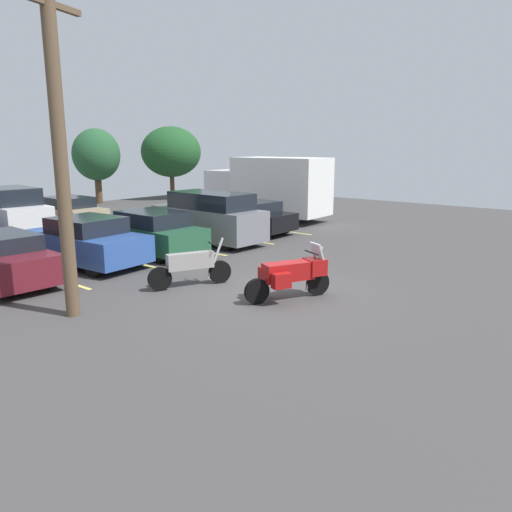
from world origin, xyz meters
TOP-DOWN VIEW (x-y plane):
  - ground at (0.00, 0.00)m, footprint 44.00×44.00m
  - motorcycle_touring at (-0.27, -0.69)m, footprint 2.15×1.34m
  - motorcycle_second at (-1.07, 2.02)m, footprint 2.16×1.08m
  - parking_stripes at (-1.63, 6.39)m, footprint 18.65×5.04m
  - car_blue at (-1.44, 6.39)m, footprint 2.19×4.35m
  - car_green at (0.98, 6.24)m, footprint 1.94×4.37m
  - car_grey at (3.72, 6.07)m, footprint 1.98×4.84m
  - car_black at (6.33, 6.35)m, footprint 1.90×4.26m
  - car_far_white at (-0.44, 13.55)m, footprint 2.18×4.58m
  - car_far_tan at (2.21, 13.70)m, footprint 1.86×4.29m
  - box_truck at (10.06, 8.04)m, footprint 2.63×6.48m
  - utility_pole at (-4.34, 2.37)m, footprint 1.75×0.67m
  - tree_rear at (8.69, 20.98)m, footprint 3.00×3.00m
  - tree_far_right at (13.70, 19.53)m, footprint 4.13×4.13m

SIDE VIEW (x-z plane):
  - ground at x=0.00m, z-range -0.10..0.00m
  - parking_stripes at x=-1.63m, z-range 0.00..0.01m
  - motorcycle_second at x=-1.07m, z-range -0.07..1.20m
  - motorcycle_touring at x=-0.27m, z-range -0.04..1.32m
  - car_black at x=6.33m, z-range -0.01..1.39m
  - car_far_tan at x=2.21m, z-range -0.01..1.40m
  - car_green at x=0.98m, z-range -0.02..1.47m
  - car_blue at x=-1.44m, z-range -0.02..1.51m
  - car_grey at x=3.72m, z-range 0.00..1.95m
  - car_far_white at x=-0.44m, z-range -0.03..1.99m
  - box_truck at x=10.06m, z-range 0.07..3.19m
  - tree_rear at x=8.69m, z-range 0.72..5.48m
  - tree_far_right at x=13.70m, z-range 0.76..5.75m
  - utility_pole at x=-4.34m, z-range 0.12..7.14m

